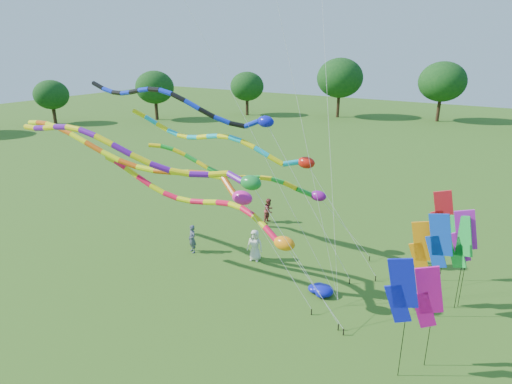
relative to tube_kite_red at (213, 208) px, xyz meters
The scene contains 19 objects.
ground 5.99m from the tube_kite_red, 38.58° to the right, with size 160.00×160.00×0.00m, color #255A18.
tree_ring 2.02m from the tube_kite_red, 17.10° to the right, with size 120.87×120.80×9.35m.
tube_kite_red is the anchor object (origin of this frame).
tube_kite_orange 3.95m from the tube_kite_red, behind, with size 17.23×1.74×7.90m.
tube_kite_purple 3.70m from the tube_kite_red, 126.58° to the right, with size 15.50×2.88×8.42m.
tube_kite_blue 5.34m from the tube_kite_red, 143.95° to the left, with size 14.87×2.26×9.78m.
tube_kite_cyan 3.85m from the tube_kite_red, 102.62° to the left, with size 13.88×1.98×8.19m.
tube_kite_green 4.90m from the tube_kite_red, 99.54° to the left, with size 13.12×2.71×6.08m.
banner_pole_green 11.03m from the tube_kite_red, 20.70° to the left, with size 1.15×0.32×4.45m.
banner_pole_blue_b 10.00m from the tube_kite_red, 15.66° to the left, with size 1.16×0.14×4.81m.
banner_pole_magenta_b 10.02m from the tube_kite_red, ahead, with size 1.10×0.51×4.13m.
banner_pole_blue_a 9.41m from the tube_kite_red, 10.82° to the right, with size 1.15×0.32×4.70m.
banner_pole_violet 11.16m from the tube_kite_red, 20.91° to the left, with size 1.14×0.38×4.71m.
banner_pole_red 10.94m from the tube_kite_red, 32.49° to the left, with size 1.14×0.40×4.80m.
banner_pole_orange 9.50m from the tube_kite_red, 18.75° to the left, with size 1.16×0.29×4.20m.
blue_nylon_heap 6.21m from the tube_kite_red, 17.54° to the left, with size 1.37×1.35×0.50m.
person_a 4.26m from the tube_kite_red, 80.18° to the left, with size 0.87×0.56×1.78m, color silver.
person_b 4.71m from the tube_kite_red, 148.36° to the left, with size 0.60×0.39×1.64m, color #41495C.
person_c 8.59m from the tube_kite_red, 100.76° to the left, with size 0.81×0.63×1.67m, color brown.
Camera 1 is at (8.13, -12.04, 11.25)m, focal length 30.00 mm.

